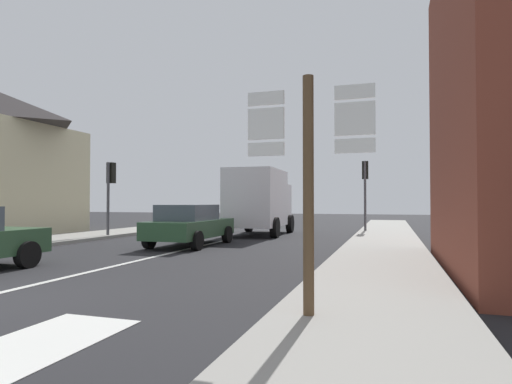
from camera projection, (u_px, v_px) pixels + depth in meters
name	position (u px, v px, depth m)	size (l,w,h in m)	color
ground_plane	(212.00, 244.00, 16.03)	(80.00, 80.00, 0.00)	#232326
sidewalk_right	(382.00, 254.00, 12.25)	(2.58, 44.00, 0.14)	gray
sidewalk_left	(39.00, 242.00, 16.00)	(2.58, 44.00, 0.14)	gray
lane_centre_stripe	(156.00, 256.00, 12.22)	(0.16, 12.00, 0.01)	silver
lane_turn_arrow	(39.00, 343.00, 4.73)	(1.20, 2.20, 0.01)	silver
sedan_far	(190.00, 224.00, 15.22)	(1.99, 4.21, 1.47)	#2D5133
delivery_truck	(259.00, 200.00, 20.20)	(2.63, 5.07, 3.05)	silver
route_sign_post	(309.00, 176.00, 5.46)	(1.66, 0.14, 3.20)	brown
traffic_light_near_left	(110.00, 182.00, 18.53)	(0.30, 0.49, 3.28)	#47474C
traffic_light_far_right	(365.00, 180.00, 21.44)	(0.30, 0.49, 3.62)	#47474C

